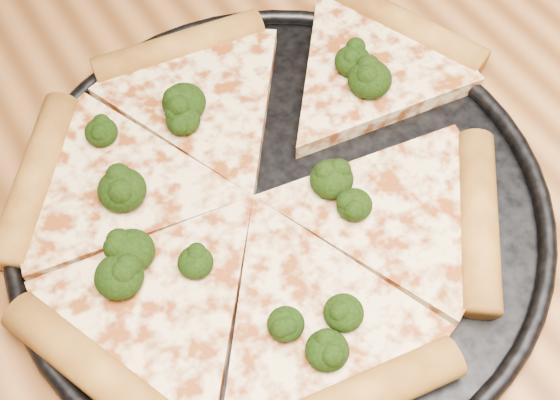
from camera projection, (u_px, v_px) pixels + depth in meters
dining_table at (374, 233)px, 0.64m from camera, size 1.20×0.90×0.75m
pizza_pan at (280, 206)px, 0.54m from camera, size 0.40×0.40×0.02m
pizza at (261, 190)px, 0.54m from camera, size 0.43×0.37×0.03m
broccoli_florets at (238, 183)px, 0.53m from camera, size 0.28×0.26×0.03m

